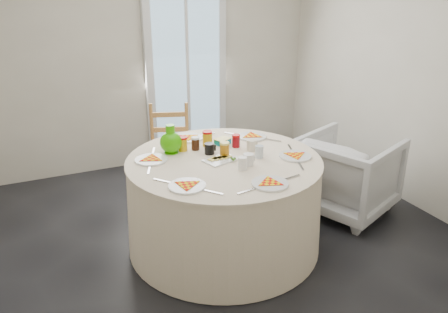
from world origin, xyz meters
name	(u,v)px	position (x,y,z in m)	size (l,w,h in m)	color
floor	(224,239)	(0.00, 0.00, 0.00)	(4.00, 4.00, 0.00)	black
wall_back	(152,56)	(0.00, 2.00, 1.30)	(4.00, 0.02, 2.60)	#BCB5A3
wall_right	(417,72)	(2.00, 0.00, 1.30)	(0.02, 4.00, 2.60)	#BCB5A3
glass_door	(187,75)	(0.40, 1.95, 1.05)	(1.00, 0.08, 2.10)	silver
table	(224,204)	(-0.02, -0.06, 0.38)	(1.60, 1.60, 0.81)	beige
wooden_chair	(170,152)	(-0.13, 1.04, 0.47)	(0.42, 0.40, 0.95)	tan
armchair	(347,173)	(1.30, 0.00, 0.39)	(0.81, 0.76, 0.83)	silver
place_settings	(224,160)	(-0.02, -0.06, 0.77)	(1.41, 1.41, 0.03)	white
jar_cluster	(208,145)	(-0.05, 0.20, 0.82)	(0.50, 0.25, 0.15)	#B17115
butter_tub	(223,144)	(0.11, 0.25, 0.79)	(0.13, 0.10, 0.05)	#098D9F
green_pitcher	(171,142)	(-0.36, 0.25, 0.87)	(0.18, 0.18, 0.23)	#35AF03
cheese_platter	(221,161)	(-0.06, -0.08, 0.77)	(0.26, 0.17, 0.03)	silver
mugs_glasses	(236,152)	(0.09, -0.03, 0.81)	(0.60, 0.60, 0.11)	#A4A4A4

